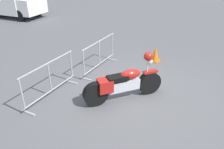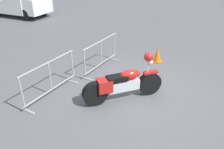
{
  "view_description": "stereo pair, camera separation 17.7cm",
  "coord_description": "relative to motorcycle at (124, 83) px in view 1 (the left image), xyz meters",
  "views": [
    {
      "loc": [
        -4.94,
        -2.71,
        3.53
      ],
      "look_at": [
        -0.51,
        0.47,
        0.65
      ],
      "focal_mm": 35.0,
      "sensor_mm": 36.0,
      "label": 1
    },
    {
      "loc": [
        -4.83,
        -2.85,
        3.53
      ],
      "look_at": [
        -0.51,
        0.47,
        0.65
      ],
      "focal_mm": 35.0,
      "sensor_mm": 36.0,
      "label": 2
    }
  ],
  "objects": [
    {
      "name": "crowd_barrier_near",
      "position": [
        -1.11,
        1.74,
        0.05
      ],
      "size": [
        2.04,
        0.68,
        1.07
      ],
      "rotation": [
        0.0,
        0.0,
        0.13
      ],
      "color": "#9EA0A5",
      "rests_on": "ground"
    },
    {
      "name": "crowd_barrier_far",
      "position": [
        1.11,
        1.74,
        0.05
      ],
      "size": [
        2.04,
        0.68,
        1.07
      ],
      "rotation": [
        0.0,
        0.0,
        0.13
      ],
      "color": "#9EA0A5",
      "rests_on": "ground"
    },
    {
      "name": "ground_plane",
      "position": [
        0.51,
        -0.07,
        -0.5
      ],
      "size": [
        120.0,
        120.0,
        0.0
      ],
      "primitive_type": "plane",
      "color": "#5B5B5E"
    },
    {
      "name": "motorcycle",
      "position": [
        0.0,
        0.0,
        0.0
      ],
      "size": [
        2.06,
        1.42,
        1.32
      ],
      "rotation": [
        0.0,
        0.0,
        -0.57
      ],
      "color": "black",
      "rests_on": "ground"
    },
    {
      "name": "traffic_cone",
      "position": [
        2.92,
        0.43,
        -0.21
      ],
      "size": [
        0.34,
        0.34,
        0.59
      ],
      "color": "orange",
      "rests_on": "ground"
    }
  ]
}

